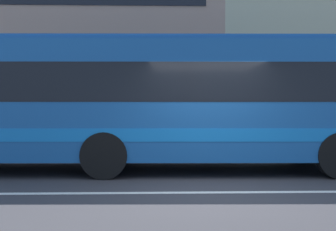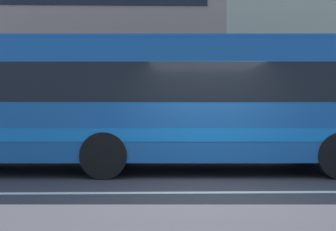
% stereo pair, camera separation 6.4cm
% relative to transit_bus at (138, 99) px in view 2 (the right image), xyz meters
% --- Properties ---
extents(ground_plane, '(160.00, 160.00, 0.00)m').
position_rel_transit_bus_xyz_m(ground_plane, '(1.51, -2.58, -1.71)').
color(ground_plane, '#353336').
extents(lane_centre_line, '(60.00, 0.16, 0.01)m').
position_rel_transit_bus_xyz_m(lane_centre_line, '(1.51, -2.58, -1.70)').
color(lane_centre_line, silver).
rests_on(lane_centre_line, ground_plane).
extents(apartment_block_left, '(19.93, 8.54, 11.76)m').
position_rel_transit_bus_xyz_m(apartment_block_left, '(-6.68, 11.49, 4.17)').
color(apartment_block_left, tan).
rests_on(apartment_block_left, ground_plane).
extents(transit_bus, '(10.80, 2.80, 3.10)m').
position_rel_transit_bus_xyz_m(transit_bus, '(0.00, 0.00, 0.00)').
color(transit_bus, '#175092').
rests_on(transit_bus, ground_plane).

